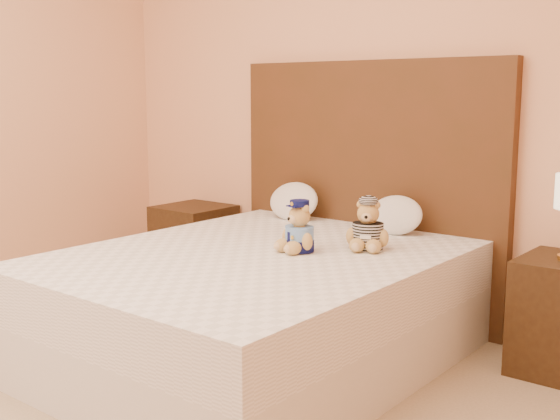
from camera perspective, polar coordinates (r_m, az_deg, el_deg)
The scene contains 7 objects.
bed at distance 3.49m, azimuth -1.92°, elevation -7.87°, with size 1.60×2.00×0.55m.
headboard at distance 4.18m, azimuth 7.09°, elevation 1.67°, with size 1.75×0.08×1.50m, color #4D2B17.
nightstand_left at distance 4.88m, azimuth -6.96°, elevation -2.86°, with size 0.45×0.45×0.55m, color #372411.
teddy_police at distance 3.40m, azimuth 1.59°, elevation -1.34°, with size 0.22×0.21×0.25m, color #B28545, non-canonical shape.
teddy_prisoner at distance 3.47m, azimuth 7.16°, elevation -1.21°, with size 0.22×0.21×0.25m, color #B28545, non-canonical shape.
pillow_left at distance 4.28m, azimuth 1.11°, elevation 0.88°, with size 0.35×0.23×0.25m, color white.
pillow_right at distance 3.89m, azimuth 9.37°, elevation -0.25°, with size 0.32×0.21×0.23m, color white.
Camera 1 is at (2.17, -1.32, 1.32)m, focal length 45.00 mm.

